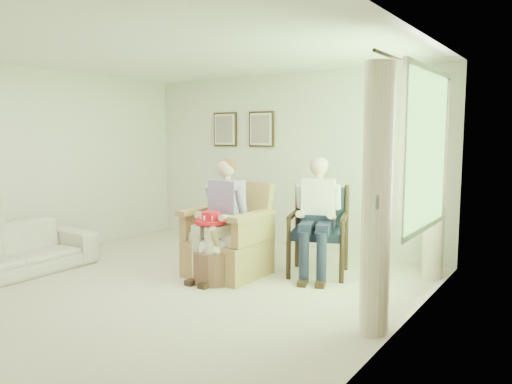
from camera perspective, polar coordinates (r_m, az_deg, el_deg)
floor at (r=5.64m, az=-10.84°, el=-11.09°), size 5.50×5.50×0.00m
back_wall at (r=7.60m, az=3.60°, el=3.57°), size 5.00×0.04×2.60m
left_wall at (r=7.36m, az=-25.15°, el=2.85°), size 0.04×5.50×2.60m
right_wall at (r=4.05m, az=14.91°, el=0.63°), size 0.04×5.50×2.60m
ceiling at (r=5.45m, az=-11.46°, el=15.94°), size 5.00×5.50×0.02m
window at (r=5.20m, az=18.89°, el=4.93°), size 0.13×2.50×1.63m
curtain_left at (r=4.33m, az=13.66°, el=-0.95°), size 0.34×0.34×2.30m
curtain_right at (r=6.20m, az=19.83°, el=1.09°), size 0.34×0.34×2.30m
framed_print_left at (r=8.19m, az=-3.56°, el=7.15°), size 0.45×0.05×0.55m
framed_print_right at (r=7.79m, az=0.59°, el=7.19°), size 0.45×0.05×0.55m
wicker_armchair at (r=6.11m, az=-3.05°, el=-6.15°), size 0.88×0.87×1.12m
wood_armchair at (r=6.18m, az=7.53°, el=-3.97°), size 0.68×0.64×1.05m
sofa at (r=6.73m, az=-26.61°, el=-6.14°), size 2.06×0.80×0.60m
person_wicker at (r=5.90m, az=-3.93°, el=-2.01°), size 0.40×0.63×1.39m
person_dark at (r=5.99m, az=6.84°, el=-1.78°), size 0.40×0.63×1.41m
red_hat at (r=5.76m, az=-5.17°, el=-3.11°), size 0.36×0.36×0.14m
hatbox at (r=5.82m, az=-4.85°, el=-7.64°), size 0.53×0.53×0.71m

